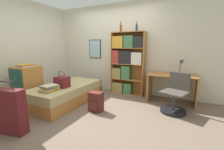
{
  "coord_description": "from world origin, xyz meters",
  "views": [
    {
      "loc": [
        1.92,
        -2.7,
        1.35
      ],
      "look_at": [
        0.53,
        0.18,
        0.75
      ],
      "focal_mm": 24.0,
      "sensor_mm": 36.0,
      "label": 1
    }
  ],
  "objects_px": {
    "magazine_pile_on_dresser": "(25,65)",
    "backpack": "(96,102)",
    "dresser": "(27,85)",
    "bed": "(67,93)",
    "bottle_brown": "(137,28)",
    "bookcase": "(126,62)",
    "handbag": "(62,82)",
    "desk_chair": "(175,100)",
    "suitcase": "(7,111)",
    "bottle_green": "(121,28)",
    "desk": "(172,83)",
    "desk_lamp": "(182,63)",
    "book_stack_on_bed": "(49,88)"
  },
  "relations": [
    {
      "from": "bottle_brown",
      "to": "desk_chair",
      "type": "relative_size",
      "value": 0.3
    },
    {
      "from": "bed",
      "to": "bottle_brown",
      "type": "relative_size",
      "value": 7.47
    },
    {
      "from": "suitcase",
      "to": "desk_lamp",
      "type": "xyz_separation_m",
      "value": [
        2.39,
        2.68,
        0.6
      ]
    },
    {
      "from": "dresser",
      "to": "magazine_pile_on_dresser",
      "type": "bearing_deg",
      "value": 132.0
    },
    {
      "from": "suitcase",
      "to": "dresser",
      "type": "distance_m",
      "value": 1.38
    },
    {
      "from": "handbag",
      "to": "suitcase",
      "type": "bearing_deg",
      "value": -88.11
    },
    {
      "from": "bed",
      "to": "bookcase",
      "type": "distance_m",
      "value": 1.81
    },
    {
      "from": "bed",
      "to": "desk_lamp",
      "type": "distance_m",
      "value": 2.9
    },
    {
      "from": "dresser",
      "to": "desk_lamp",
      "type": "xyz_separation_m",
      "value": [
        3.33,
        1.68,
        0.51
      ]
    },
    {
      "from": "dresser",
      "to": "bookcase",
      "type": "relative_size",
      "value": 0.51
    },
    {
      "from": "desk_lamp",
      "to": "desk_chair",
      "type": "distance_m",
      "value": 0.99
    },
    {
      "from": "book_stack_on_bed",
      "to": "bookcase",
      "type": "relative_size",
      "value": 0.21
    },
    {
      "from": "handbag",
      "to": "desk_chair",
      "type": "relative_size",
      "value": 0.47
    },
    {
      "from": "backpack",
      "to": "book_stack_on_bed",
      "type": "bearing_deg",
      "value": -155.41
    },
    {
      "from": "bed",
      "to": "book_stack_on_bed",
      "type": "relative_size",
      "value": 4.86
    },
    {
      "from": "magazine_pile_on_dresser",
      "to": "backpack",
      "type": "bearing_deg",
      "value": 9.13
    },
    {
      "from": "magazine_pile_on_dresser",
      "to": "dresser",
      "type": "bearing_deg",
      "value": -48.0
    },
    {
      "from": "magazine_pile_on_dresser",
      "to": "desk_chair",
      "type": "bearing_deg",
      "value": 16.68
    },
    {
      "from": "bookcase",
      "to": "handbag",
      "type": "bearing_deg",
      "value": -123.8
    },
    {
      "from": "bottle_brown",
      "to": "desk_chair",
      "type": "distance_m",
      "value": 2.06
    },
    {
      "from": "magazine_pile_on_dresser",
      "to": "desk_chair",
      "type": "relative_size",
      "value": 0.44
    },
    {
      "from": "bottle_green",
      "to": "desk_chair",
      "type": "distance_m",
      "value": 2.35
    },
    {
      "from": "dresser",
      "to": "bottle_green",
      "type": "distance_m",
      "value": 2.81
    },
    {
      "from": "dresser",
      "to": "desk_chair",
      "type": "bearing_deg",
      "value": 16.86
    },
    {
      "from": "dresser",
      "to": "bottle_green",
      "type": "relative_size",
      "value": 3.25
    },
    {
      "from": "dresser",
      "to": "bottle_green",
      "type": "xyz_separation_m",
      "value": [
        1.72,
        1.72,
        1.42
      ]
    },
    {
      "from": "handbag",
      "to": "bottle_green",
      "type": "height_order",
      "value": "bottle_green"
    },
    {
      "from": "book_stack_on_bed",
      "to": "desk_chair",
      "type": "xyz_separation_m",
      "value": [
        2.39,
        1.1,
        -0.25
      ]
    },
    {
      "from": "desk_lamp",
      "to": "backpack",
      "type": "xyz_separation_m",
      "value": [
        -1.57,
        -1.39,
        -0.76
      ]
    },
    {
      "from": "handbag",
      "to": "desk",
      "type": "bearing_deg",
      "value": 30.67
    },
    {
      "from": "bed",
      "to": "desk_chair",
      "type": "distance_m",
      "value": 2.51
    },
    {
      "from": "book_stack_on_bed",
      "to": "bookcase",
      "type": "distance_m",
      "value": 2.14
    },
    {
      "from": "bookcase",
      "to": "backpack",
      "type": "height_order",
      "value": "bookcase"
    },
    {
      "from": "dresser",
      "to": "desk_lamp",
      "type": "bearing_deg",
      "value": 26.79
    },
    {
      "from": "dresser",
      "to": "desk_chair",
      "type": "distance_m",
      "value": 3.41
    },
    {
      "from": "dresser",
      "to": "bottle_brown",
      "type": "relative_size",
      "value": 3.65
    },
    {
      "from": "desk_lamp",
      "to": "bookcase",
      "type": "bearing_deg",
      "value": 178.46
    },
    {
      "from": "handbag",
      "to": "bookcase",
      "type": "height_order",
      "value": "bookcase"
    },
    {
      "from": "bottle_brown",
      "to": "desk",
      "type": "height_order",
      "value": "bottle_brown"
    },
    {
      "from": "bed",
      "to": "dresser",
      "type": "xyz_separation_m",
      "value": [
        -0.81,
        -0.45,
        0.23
      ]
    },
    {
      "from": "dresser",
      "to": "magazine_pile_on_dresser",
      "type": "xyz_separation_m",
      "value": [
        -0.01,
        0.01,
        0.47
      ]
    },
    {
      "from": "dresser",
      "to": "desk",
      "type": "relative_size",
      "value": 0.81
    },
    {
      "from": "desk_lamp",
      "to": "book_stack_on_bed",
      "type": "bearing_deg",
      "value": -143.87
    },
    {
      "from": "bottle_green",
      "to": "book_stack_on_bed",
      "type": "bearing_deg",
      "value": -114.8
    },
    {
      "from": "handbag",
      "to": "desk_chair",
      "type": "bearing_deg",
      "value": 17.73
    },
    {
      "from": "bookcase",
      "to": "desk",
      "type": "distance_m",
      "value": 1.34
    },
    {
      "from": "bottle_brown",
      "to": "magazine_pile_on_dresser",
      "type": "bearing_deg",
      "value": -142.1
    },
    {
      "from": "suitcase",
      "to": "bottle_green",
      "type": "height_order",
      "value": "bottle_green"
    },
    {
      "from": "book_stack_on_bed",
      "to": "desk_lamp",
      "type": "height_order",
      "value": "desk_lamp"
    },
    {
      "from": "dresser",
      "to": "desk",
      "type": "bearing_deg",
      "value": 26.48
    }
  ]
}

